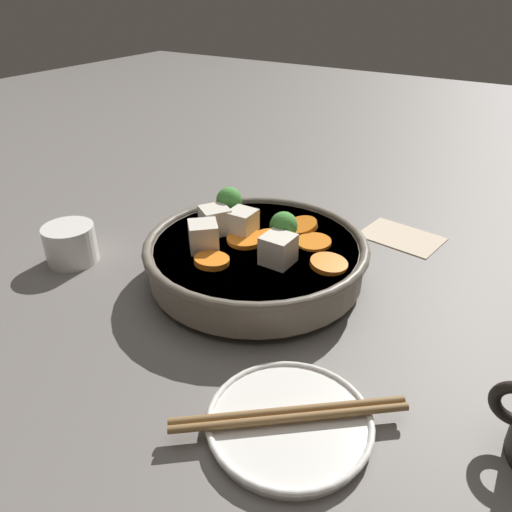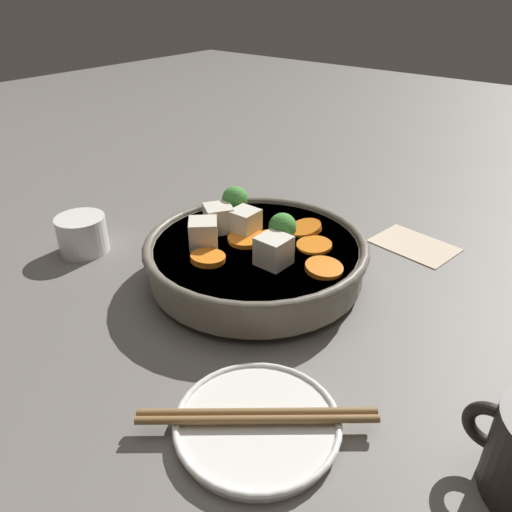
{
  "view_description": "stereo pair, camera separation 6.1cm",
  "coord_description": "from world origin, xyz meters",
  "px_view_note": "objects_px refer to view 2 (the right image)",
  "views": [
    {
      "loc": [
        -0.28,
        0.45,
        0.34
      ],
      "look_at": [
        0.0,
        0.0,
        0.03
      ],
      "focal_mm": 35.0,
      "sensor_mm": 36.0,
      "label": 1
    },
    {
      "loc": [
        -0.33,
        0.41,
        0.34
      ],
      "look_at": [
        0.0,
        0.0,
        0.03
      ],
      "focal_mm": 35.0,
      "sensor_mm": 36.0,
      "label": 2
    }
  ],
  "objects_px": {
    "tea_cup": "(82,234)",
    "chopsticks_pair": "(257,416)",
    "stirfry_bowl": "(256,254)",
    "side_saucer": "(257,424)"
  },
  "relations": [
    {
      "from": "stirfry_bowl",
      "to": "side_saucer",
      "type": "distance_m",
      "value": 0.24
    },
    {
      "from": "stirfry_bowl",
      "to": "chopsticks_pair",
      "type": "relative_size",
      "value": 1.65
    },
    {
      "from": "stirfry_bowl",
      "to": "side_saucer",
      "type": "xyz_separation_m",
      "value": [
        -0.15,
        0.18,
        -0.03
      ]
    },
    {
      "from": "stirfry_bowl",
      "to": "side_saucer",
      "type": "bearing_deg",
      "value": 129.28
    },
    {
      "from": "side_saucer",
      "to": "tea_cup",
      "type": "bearing_deg",
      "value": -13.67
    },
    {
      "from": "chopsticks_pair",
      "to": "stirfry_bowl",
      "type": "bearing_deg",
      "value": -50.72
    },
    {
      "from": "side_saucer",
      "to": "chopsticks_pair",
      "type": "distance_m",
      "value": 0.01
    },
    {
      "from": "stirfry_bowl",
      "to": "tea_cup",
      "type": "height_order",
      "value": "stirfry_bowl"
    },
    {
      "from": "tea_cup",
      "to": "chopsticks_pair",
      "type": "relative_size",
      "value": 0.4
    },
    {
      "from": "tea_cup",
      "to": "chopsticks_pair",
      "type": "bearing_deg",
      "value": 166.33
    }
  ]
}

